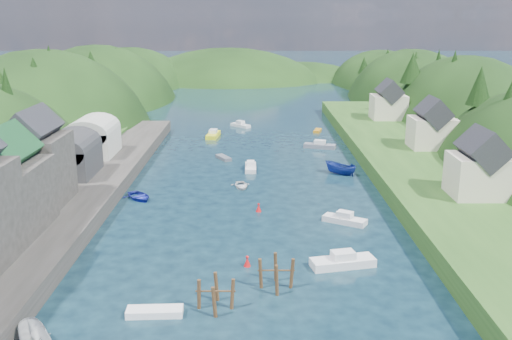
{
  "coord_description": "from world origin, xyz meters",
  "views": [
    {
      "loc": [
        -0.2,
        -43.97,
        23.64
      ],
      "look_at": [
        0.0,
        28.0,
        4.0
      ],
      "focal_mm": 40.0,
      "sensor_mm": 36.0,
      "label": 1
    }
  ],
  "objects_px": {
    "channel_buoy_near": "(247,262)",
    "channel_buoy_far": "(259,208)",
    "piling_cluster_near": "(216,297)",
    "piling_cluster_far": "(276,276)"
  },
  "relations": [
    {
      "from": "piling_cluster_near",
      "to": "piling_cluster_far",
      "type": "xyz_separation_m",
      "value": [
        5.16,
        3.69,
        0.1
      ]
    },
    {
      "from": "piling_cluster_far",
      "to": "channel_buoy_near",
      "type": "xyz_separation_m",
      "value": [
        -2.64,
        4.57,
        -0.68
      ]
    },
    {
      "from": "channel_buoy_near",
      "to": "channel_buoy_far",
      "type": "xyz_separation_m",
      "value": [
        1.22,
        15.99,
        0.0
      ]
    },
    {
      "from": "channel_buoy_near",
      "to": "channel_buoy_far",
      "type": "distance_m",
      "value": 16.04
    },
    {
      "from": "piling_cluster_near",
      "to": "piling_cluster_far",
      "type": "relative_size",
      "value": 0.96
    },
    {
      "from": "piling_cluster_far",
      "to": "channel_buoy_near",
      "type": "bearing_deg",
      "value": 120.0
    },
    {
      "from": "piling_cluster_far",
      "to": "channel_buoy_far",
      "type": "bearing_deg",
      "value": 93.95
    },
    {
      "from": "channel_buoy_near",
      "to": "channel_buoy_far",
      "type": "height_order",
      "value": "same"
    },
    {
      "from": "piling_cluster_near",
      "to": "channel_buoy_near",
      "type": "distance_m",
      "value": 8.66
    },
    {
      "from": "channel_buoy_far",
      "to": "piling_cluster_far",
      "type": "bearing_deg",
      "value": -86.05
    }
  ]
}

